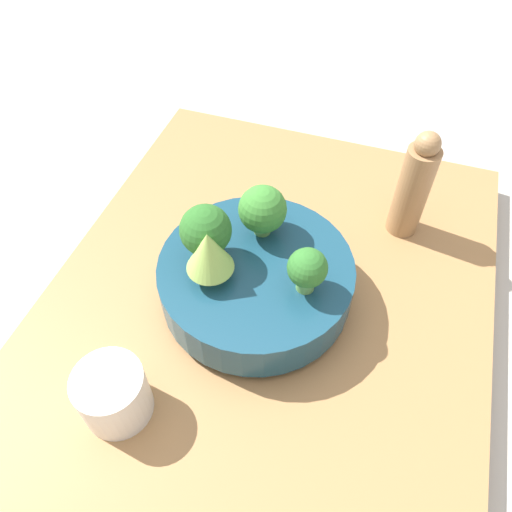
# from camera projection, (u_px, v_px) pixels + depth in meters

# --- Properties ---
(ground_plane) EXTENTS (6.00, 6.00, 0.00)m
(ground_plane) POSITION_uv_depth(u_px,v_px,m) (258.00, 337.00, 0.75)
(ground_plane) COLOR #ADA89E
(table) EXTENTS (0.89, 0.64, 0.05)m
(table) POSITION_uv_depth(u_px,v_px,m) (258.00, 329.00, 0.73)
(table) COLOR #9E7042
(table) RESTS_ON ground_plane
(bowl) EXTENTS (0.27, 0.27, 0.08)m
(bowl) POSITION_uv_depth(u_px,v_px,m) (256.00, 280.00, 0.71)
(bowl) COLOR navy
(bowl) RESTS_ON table
(broccoli_floret_left) EXTENTS (0.07, 0.07, 0.08)m
(broccoli_floret_left) POSITION_uv_depth(u_px,v_px,m) (263.00, 210.00, 0.69)
(broccoli_floret_left) COLOR #609347
(broccoli_floret_left) RESTS_ON bowl
(romanesco_piece_near) EXTENTS (0.06, 0.06, 0.09)m
(romanesco_piece_near) POSITION_uv_depth(u_px,v_px,m) (208.00, 253.00, 0.63)
(romanesco_piece_near) COLOR #6BA34C
(romanesco_piece_near) RESTS_ON bowl
(broccoli_floret_back) EXTENTS (0.05, 0.05, 0.07)m
(broccoli_floret_back) POSITION_uv_depth(u_px,v_px,m) (307.00, 269.00, 0.63)
(broccoli_floret_back) COLOR #6BA34C
(broccoli_floret_back) RESTS_ON bowl
(broccoli_floret_front) EXTENTS (0.07, 0.07, 0.09)m
(broccoli_floret_front) POSITION_uv_depth(u_px,v_px,m) (206.00, 231.00, 0.65)
(broccoli_floret_front) COLOR #6BA34C
(broccoli_floret_front) RESTS_ON bowl
(cup) EXTENTS (0.09, 0.09, 0.08)m
(cup) POSITION_uv_depth(u_px,v_px,m) (113.00, 394.00, 0.60)
(cup) COLOR silver
(cup) RESTS_ON table
(pepper_mill) EXTENTS (0.05, 0.05, 0.19)m
(pepper_mill) POSITION_uv_depth(u_px,v_px,m) (414.00, 187.00, 0.76)
(pepper_mill) COLOR #997047
(pepper_mill) RESTS_ON table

